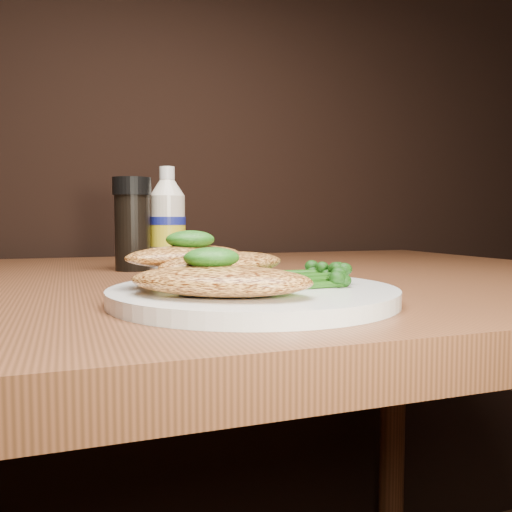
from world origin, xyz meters
name	(u,v)px	position (x,y,z in m)	size (l,w,h in m)	color
wall_back	(141,8)	(0.00, 1.50, 1.25)	(3.00, 0.01, 2.50)	black
plate	(253,294)	(0.00, 0.82, 0.76)	(0.26, 0.26, 0.01)	white
chicken_front	(220,281)	(-0.04, 0.78, 0.78)	(0.15, 0.08, 0.02)	#F0A44C
chicken_mid	(224,264)	(-0.02, 0.84, 0.78)	(0.14, 0.07, 0.02)	#F0A44C
chicken_back	(186,256)	(-0.05, 0.86, 0.79)	(0.12, 0.06, 0.02)	#F0A44C
pesto_front	(212,258)	(-0.05, 0.79, 0.79)	(0.05, 0.04, 0.02)	black
pesto_back	(190,240)	(-0.05, 0.86, 0.80)	(0.04, 0.04, 0.02)	black
broccolini_bundle	(293,274)	(0.04, 0.83, 0.77)	(0.12, 0.09, 0.02)	#1D4F11
mayo_bottle	(168,218)	(-0.01, 1.17, 0.83)	(0.05, 0.05, 0.15)	beige
pepper_grinder	(132,224)	(-0.07, 1.15, 0.82)	(0.05, 0.05, 0.13)	black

